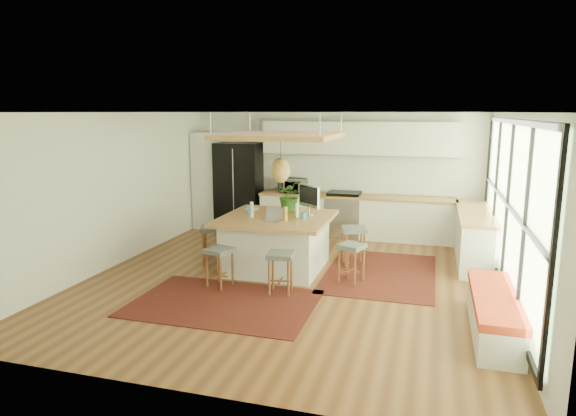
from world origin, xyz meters
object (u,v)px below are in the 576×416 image
(stool_near_left, at_px, (220,265))
(monitor, at_px, (309,200))
(island, at_px, (276,243))
(stool_right_front, at_px, (351,261))
(stool_left_side, at_px, (213,245))
(microwave, at_px, (293,184))
(fridge, at_px, (240,190))
(stool_near_right, at_px, (281,271))
(stool_right_back, at_px, (354,246))
(island_plant, at_px, (290,199))
(laptop, at_px, (271,214))

(stool_near_left, height_order, monitor, monitor)
(island, relative_size, stool_right_front, 2.92)
(island, height_order, monitor, monitor)
(stool_left_side, relative_size, microwave, 1.23)
(fridge, bearing_deg, island, -59.07)
(stool_near_right, bearing_deg, stool_near_left, 179.36)
(stool_left_side, height_order, monitor, monitor)
(stool_right_back, height_order, island_plant, island_plant)
(fridge, xyz_separation_m, laptop, (1.76, -3.01, 0.12))
(fridge, bearing_deg, stool_near_right, -62.61)
(stool_left_side, bearing_deg, monitor, 14.45)
(fridge, bearing_deg, monitor, -48.17)
(stool_near_left, distance_m, microwave, 3.86)
(stool_right_front, xyz_separation_m, stool_right_back, (-0.11, 0.94, 0.00))
(stool_left_side, height_order, island_plant, island_plant)
(stool_near_right, relative_size, microwave, 1.12)
(island, distance_m, stool_right_back, 1.40)
(stool_near_right, distance_m, stool_right_front, 1.24)
(stool_near_left, bearing_deg, monitor, 54.85)
(stool_right_front, bearing_deg, fridge, 135.91)
(stool_near_right, bearing_deg, laptop, 116.38)
(fridge, xyz_separation_m, island, (1.73, -2.66, -0.46))
(stool_near_left, height_order, laptop, laptop)
(stool_right_back, distance_m, monitor, 1.16)
(island_plant, bearing_deg, monitor, -27.56)
(stool_near_left, distance_m, island_plant, 2.00)
(stool_right_back, bearing_deg, stool_right_front, -83.50)
(stool_near_left, bearing_deg, fridge, 107.01)
(island, relative_size, stool_right_back, 2.67)
(island_plant, bearing_deg, microwave, 104.43)
(stool_left_side, bearing_deg, island_plant, 27.09)
(laptop, bearing_deg, stool_left_side, 175.81)
(fridge, bearing_deg, stool_near_left, -75.12)
(stool_near_left, bearing_deg, microwave, 88.20)
(island_plant, bearing_deg, stool_near_right, -78.66)
(stool_near_right, bearing_deg, island_plant, 101.34)
(stool_right_back, distance_m, island_plant, 1.43)
(laptop, height_order, monitor, monitor)
(stool_near_right, xyz_separation_m, island_plant, (-0.35, 1.73, 0.80))
(island, relative_size, island_plant, 3.17)
(fridge, xyz_separation_m, stool_right_back, (3.00, -2.07, -0.57))
(stool_near_left, relative_size, stool_left_side, 0.89)
(stool_near_right, distance_m, stool_right_back, 1.94)
(laptop, bearing_deg, stool_near_left, -117.75)
(monitor, bearing_deg, island, -103.64)
(stool_right_front, bearing_deg, stool_right_back, 96.50)
(stool_near_left, distance_m, laptop, 1.22)
(stool_left_side, relative_size, island_plant, 1.20)
(stool_near_right, height_order, island_plant, island_plant)
(stool_left_side, bearing_deg, laptop, -12.93)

